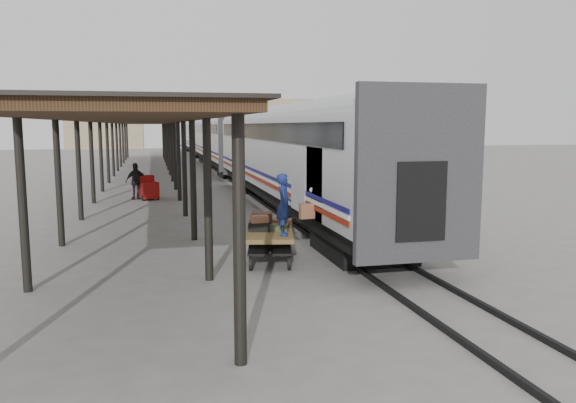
% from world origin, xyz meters
% --- Properties ---
extents(ground, '(160.00, 160.00, 0.00)m').
position_xyz_m(ground, '(0.00, 0.00, 0.00)').
color(ground, slate).
rests_on(ground, ground).
extents(train, '(3.45, 76.01, 4.01)m').
position_xyz_m(train, '(3.19, 33.79, 2.69)').
color(train, silver).
rests_on(train, ground).
extents(canopy, '(4.90, 64.30, 4.15)m').
position_xyz_m(canopy, '(-3.40, 24.00, 4.00)').
color(canopy, '#422B19').
rests_on(canopy, ground).
extents(rails, '(1.54, 150.00, 0.12)m').
position_xyz_m(rails, '(3.20, 34.00, 0.06)').
color(rails, black).
rests_on(rails, ground).
extents(building_far, '(18.00, 10.00, 8.00)m').
position_xyz_m(building_far, '(14.00, 78.00, 4.00)').
color(building_far, tan).
rests_on(building_far, ground).
extents(building_left, '(12.00, 8.00, 6.00)m').
position_xyz_m(building_left, '(-10.00, 82.00, 3.00)').
color(building_left, tan).
rests_on(building_left, ground).
extents(baggage_cart, '(1.71, 2.60, 0.86)m').
position_xyz_m(baggage_cart, '(0.46, -0.52, 0.65)').
color(baggage_cart, brown).
rests_on(baggage_cart, ground).
extents(suitcase_stack, '(1.42, 1.16, 0.43)m').
position_xyz_m(suitcase_stack, '(0.45, -0.16, 1.04)').
color(suitcase_stack, '#3D3C3F').
rests_on(suitcase_stack, baggage_cart).
extents(luggage_tug, '(1.15, 1.52, 1.20)m').
position_xyz_m(luggage_tug, '(-2.91, 13.96, 0.55)').
color(luggage_tug, maroon).
rests_on(luggage_tug, ground).
extents(porter, '(0.51, 0.67, 1.64)m').
position_xyz_m(porter, '(0.71, -1.17, 1.68)').
color(porter, navy).
rests_on(porter, baggage_cart).
extents(pedestrian, '(1.18, 0.81, 1.87)m').
position_xyz_m(pedestrian, '(-3.46, 13.96, 0.93)').
color(pedestrian, black).
rests_on(pedestrian, ground).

